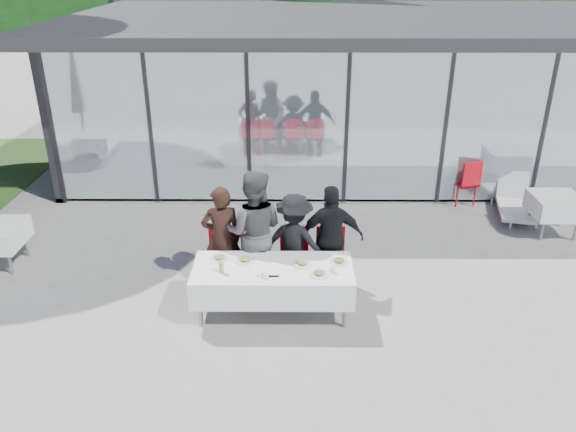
% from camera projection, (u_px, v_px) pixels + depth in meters
% --- Properties ---
extents(ground, '(90.00, 90.00, 0.00)m').
position_uv_depth(ground, '(295.00, 315.00, 8.12)').
color(ground, gray).
rests_on(ground, ground).
extents(pavilion, '(14.80, 8.80, 3.44)m').
position_uv_depth(pavilion, '(371.00, 64.00, 14.61)').
color(pavilion, gray).
rests_on(pavilion, ground).
extents(treeline, '(62.50, 2.00, 4.40)m').
position_uv_depth(treeline, '(258.00, 3.00, 32.59)').
color(treeline, '#113714').
rests_on(treeline, ground).
extents(dining_table, '(2.26, 0.96, 0.75)m').
position_uv_depth(dining_table, '(273.00, 280.00, 7.96)').
color(dining_table, white).
rests_on(dining_table, ground).
extents(diner_a, '(0.70, 0.70, 1.67)m').
position_uv_depth(diner_a, '(222.00, 238.00, 8.50)').
color(diner_a, black).
rests_on(diner_a, ground).
extents(diner_chair_a, '(0.44, 0.44, 0.97)m').
position_uv_depth(diner_chair_a, '(223.00, 254.00, 8.64)').
color(diner_chair_a, red).
rests_on(diner_chair_a, ground).
extents(diner_b, '(1.00, 1.00, 1.92)m').
position_uv_depth(diner_b, '(254.00, 231.00, 8.44)').
color(diner_b, '#525252').
rests_on(diner_b, ground).
extents(diner_chair_b, '(0.44, 0.44, 0.97)m').
position_uv_depth(diner_chair_b, '(255.00, 255.00, 8.64)').
color(diner_chair_b, red).
rests_on(diner_chair_b, ground).
extents(diner_c, '(1.25, 1.25, 1.55)m').
position_uv_depth(diner_c, '(294.00, 242.00, 8.52)').
color(diner_c, black).
rests_on(diner_c, ground).
extents(diner_chair_c, '(0.44, 0.44, 0.97)m').
position_uv_depth(diner_chair_c, '(294.00, 255.00, 8.64)').
color(diner_chair_c, red).
rests_on(diner_chair_c, ground).
extents(diner_d, '(1.03, 1.03, 1.68)m').
position_uv_depth(diner_d, '(331.00, 238.00, 8.49)').
color(diner_d, black).
rests_on(diner_d, ground).
extents(diner_chair_d, '(0.44, 0.44, 0.97)m').
position_uv_depth(diner_chair_d, '(330.00, 255.00, 8.64)').
color(diner_chair_d, red).
rests_on(diner_chair_d, ground).
extents(plate_a, '(0.27, 0.27, 0.07)m').
position_uv_depth(plate_a, '(220.00, 258.00, 8.07)').
color(plate_a, silver).
rests_on(plate_a, dining_table).
extents(plate_b, '(0.27, 0.27, 0.07)m').
position_uv_depth(plate_b, '(245.00, 260.00, 8.01)').
color(plate_b, silver).
rests_on(plate_b, dining_table).
extents(plate_c, '(0.27, 0.27, 0.07)m').
position_uv_depth(plate_c, '(303.00, 263.00, 7.93)').
color(plate_c, silver).
rests_on(plate_c, dining_table).
extents(plate_d, '(0.27, 0.27, 0.07)m').
position_uv_depth(plate_d, '(339.00, 261.00, 7.99)').
color(plate_d, silver).
rests_on(plate_d, dining_table).
extents(plate_extra, '(0.27, 0.27, 0.07)m').
position_uv_depth(plate_extra, '(319.00, 273.00, 7.67)').
color(plate_extra, silver).
rests_on(plate_extra, dining_table).
extents(juice_bottle, '(0.06, 0.06, 0.16)m').
position_uv_depth(juice_bottle, '(222.00, 268.00, 7.70)').
color(juice_bottle, '#80A645').
rests_on(juice_bottle, dining_table).
extents(drinking_glasses, '(1.02, 0.22, 0.10)m').
position_uv_depth(drinking_glasses, '(298.00, 272.00, 7.65)').
color(drinking_glasses, silver).
rests_on(drinking_glasses, dining_table).
extents(folded_eyeglasses, '(0.14, 0.03, 0.01)m').
position_uv_depth(folded_eyeglasses, '(274.00, 276.00, 7.64)').
color(folded_eyeglasses, black).
rests_on(folded_eyeglasses, dining_table).
extents(spare_table_right, '(0.86, 0.86, 0.74)m').
position_uv_depth(spare_table_right, '(556.00, 206.00, 10.29)').
color(spare_table_right, white).
rests_on(spare_table_right, ground).
extents(spare_chair_b, '(0.56, 0.56, 0.97)m').
position_uv_depth(spare_chair_b, '(468.00, 181.00, 11.48)').
color(spare_chair_b, red).
rests_on(spare_chair_b, ground).
extents(lounger, '(0.87, 1.43, 0.72)m').
position_uv_depth(lounger, '(514.00, 201.00, 11.22)').
color(lounger, white).
rests_on(lounger, ground).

